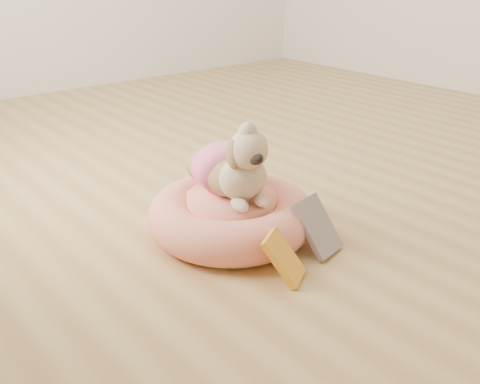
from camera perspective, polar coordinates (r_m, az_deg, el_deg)
floor at (r=2.85m, az=6.75°, el=3.98°), size 4.50×4.50×0.00m
pet_bed at (r=1.99m, az=-0.92°, el=-2.48°), size 0.62×0.62×0.16m
dog at (r=1.90m, az=-0.86°, el=4.01°), size 0.37×0.47×0.31m
book_yellow at (r=1.72m, az=4.69°, el=-7.01°), size 0.16×0.17×0.16m
book_white at (r=1.89m, az=8.27°, el=-3.68°), size 0.17×0.17×0.19m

